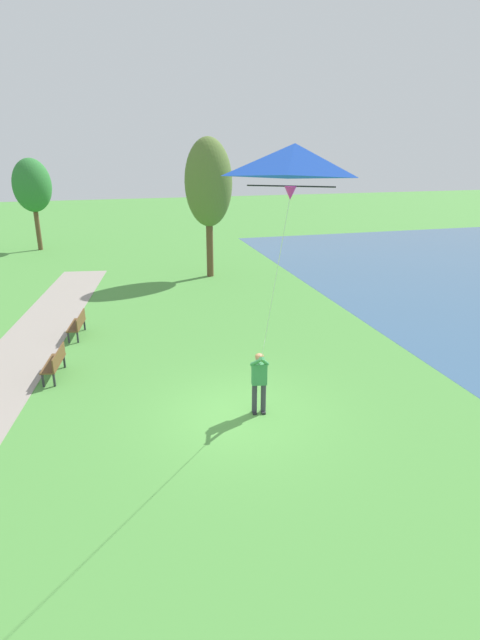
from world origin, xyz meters
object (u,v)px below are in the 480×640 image
park_bench_near_walkway (55,362)px  tree_horizon_far (209,184)px  park_bench_far_walkway (78,323)px  flying_kite (293,174)px  tree_treeline_left (32,186)px  person_kite_flyer (259,378)px

park_bench_near_walkway → tree_horizon_far: (7.24, 11.21, 4.46)m
park_bench_near_walkway → park_bench_far_walkway: same height
flying_kite → tree_treeline_left: bearing=105.2°
flying_kite → tree_horizon_far: size_ratio=0.68×
park_bench_far_walkway → tree_horizon_far: (6.70, 7.75, 4.46)m
park_bench_near_walkway → tree_horizon_far: 14.07m
person_kite_flyer → flying_kite: (-0.44, -3.13, 5.32)m
person_kite_flyer → park_bench_far_walkway: (-4.92, 7.23, -0.54)m
tree_horizon_far → park_bench_near_walkway: bearing=-122.8°
person_kite_flyer → tree_treeline_left: (-8.18, 25.31, 3.27)m
park_bench_near_walkway → tree_horizon_far: bearing=57.2°
tree_horizon_far → tree_treeline_left: tree_horizon_far is taller
person_kite_flyer → tree_treeline_left: size_ratio=0.30×
tree_horizon_far → tree_treeline_left: (-9.96, 10.34, -0.65)m
park_bench_near_walkway → park_bench_far_walkway: bearing=81.2°
park_bench_far_walkway → tree_horizon_far: 11.18m
flying_kite → park_bench_far_walkway: bearing=113.4°
person_kite_flyer → flying_kite: flying_kite is taller
person_kite_flyer → flying_kite: 6.19m
park_bench_far_walkway → tree_treeline_left: tree_treeline_left is taller
flying_kite → tree_treeline_left: size_ratio=0.81×
person_kite_flyer → tree_horizon_far: tree_horizon_far is taller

